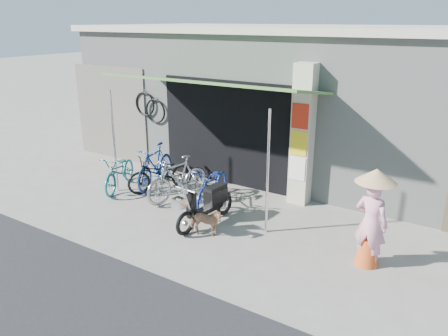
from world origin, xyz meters
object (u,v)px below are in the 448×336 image
Objects in this scene: bike_black at (161,173)px; bike_silver at (178,179)px; bike_navy at (213,185)px; moped at (207,204)px; nun at (371,218)px; bike_teal at (120,171)px; street_dog at (205,222)px; bike_blue at (155,166)px.

bike_silver is (0.67, -0.22, 0.07)m from bike_black.
moped is at bearing -75.61° from bike_navy.
bike_black is at bearing 0.71° from nun.
bike_teal is 2.84m from moped.
bike_teal is at bearing -126.09° from bike_black.
bike_teal reaches higher than bike_black.
bike_silver is 0.82m from bike_navy.
street_dog is at bearing 20.99° from nun.
nun is at bearing -96.68° from street_dog.
bike_navy is at bearing 28.34° from bike_black.
street_dog is at bearing -21.96° from bike_silver.
bike_silver is at bearing 35.01° from street_dog.
nun is at bearing 7.67° from bike_silver.
bike_black is (0.89, 0.42, -0.00)m from bike_teal.
bike_navy is at bearing 9.48° from street_dog.
bike_silver is 0.99× the size of bike_navy.
bike_blue is 1.03× the size of moped.
bike_blue reaches higher than bike_teal.
bike_teal is 0.97× the size of bike_blue.
bike_blue reaches higher than bike_silver.
moped is (-0.26, 0.44, 0.14)m from street_dog.
street_dog is 0.40× the size of moped.
bike_teal is 0.99m from bike_black.
bike_silver is at bearing 2.30° from nun.
moped is at bearing 3.93° from bike_black.
bike_black is (0.33, -0.18, -0.08)m from bike_blue.
bike_silver reaches higher than bike_teal.
bike_blue is at bearing 161.17° from moped.
bike_silver is at bearing -15.48° from bike_teal.
bike_blue is at bearing 40.32° from street_dog.
bike_black is at bearing 161.76° from moped.
bike_navy is (1.79, -0.19, -0.07)m from bike_blue.
nun reaches higher than bike_black.
bike_black is 0.99× the size of moped.
bike_teal is at bearing 54.98° from street_dog.
moped is 3.09m from nun.
bike_teal is 0.99× the size of bike_silver.
nun is at bearing -22.03° from bike_blue.
bike_silver is 1.02× the size of moped.
bike_black is 1.47m from bike_navy.
bike_silver is 0.99× the size of nun.
bike_navy is at bearing -2.50° from nun.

